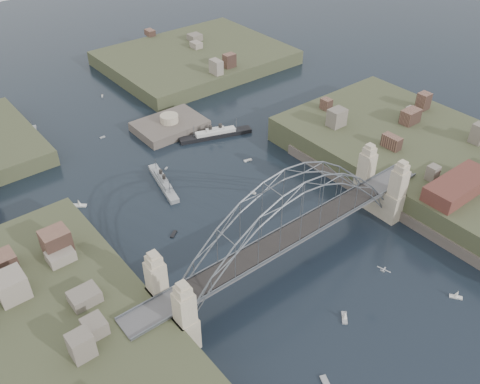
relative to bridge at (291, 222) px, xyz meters
name	(u,v)px	position (x,y,z in m)	size (l,w,h in m)	color
ground	(288,262)	(0.00, 0.00, -12.32)	(500.00, 500.00, 0.00)	black
bridge	(291,222)	(0.00, 0.00, 0.00)	(84.00, 13.80, 24.60)	#535355
shore_east	(435,169)	(57.32, 0.00, -10.35)	(50.50, 90.00, 12.00)	#393E26
headland_ne	(196,62)	(50.00, 110.00, -11.57)	(70.00, 55.00, 9.50)	#393E26
fort_island	(170,131)	(12.00, 70.00, -12.66)	(22.00, 16.00, 9.40)	#4E453E
wharf_shed	(459,186)	(44.00, -14.00, -2.32)	(20.00, 8.00, 4.00)	#592D26
naval_cruiser_near	(163,182)	(-6.42, 44.59, -11.43)	(6.71, 19.39, 5.79)	gray
naval_cruiser_far	(33,137)	(-25.65, 92.57, -11.55)	(7.20, 14.39, 4.95)	gray
ocean_liner	(216,134)	(21.03, 56.96, -11.42)	(23.63, 10.83, 5.86)	black
aeroplane	(384,270)	(8.32, -19.72, -4.63)	(1.70, 3.02, 0.44)	#9FA3A7
small_boat_a	(174,234)	(-15.65, 24.92, -12.17)	(2.66, 2.20, 0.45)	silver
small_boat_b	(253,193)	(10.77, 25.61, -12.03)	(1.30, 1.58, 1.43)	silver
small_boat_c	(345,316)	(-2.22, -19.55, -11.61)	(3.04, 3.11, 2.38)	silver
small_boat_d	(248,160)	(20.13, 39.39, -12.17)	(2.57, 1.35, 0.45)	silver
small_boat_e	(79,204)	(-29.02, 50.38, -11.68)	(3.58, 3.34, 2.38)	silver
small_boat_f	(166,169)	(-1.48, 51.02, -12.17)	(1.42, 1.05, 0.45)	silver
small_boat_g	(457,295)	(20.95, -30.76, -11.52)	(2.27, 2.72, 2.38)	silver
small_boat_h	(102,137)	(-7.92, 79.24, -12.17)	(1.74, 0.62, 0.45)	silver
small_boat_i	(348,188)	(33.25, 11.08, -12.17)	(1.24, 2.69, 0.45)	silver
small_boat_j	(326,384)	(-16.36, -27.89, -12.17)	(2.50, 3.82, 0.45)	silver
small_boat_k	(102,96)	(5.63, 106.47, -12.03)	(1.29, 1.73, 1.43)	silver
small_boat_l	(86,243)	(-34.40, 34.51, -11.46)	(2.49, 1.71, 2.38)	silver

